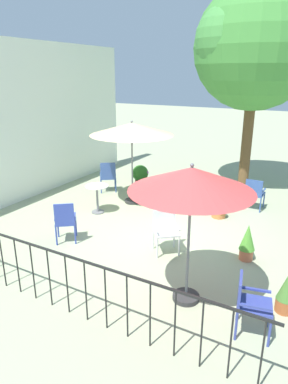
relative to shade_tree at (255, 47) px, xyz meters
name	(u,v)px	position (x,y,z in m)	size (l,w,h in m)	color
ground_plane	(161,234)	(-4.52, 0.69, -4.24)	(60.00, 60.00, 0.00)	#9EA582
villa_facade	(10,124)	(-4.52, 5.36, -2.04)	(9.89, 0.30, 4.40)	white
terrace_railing	(66,274)	(-7.70, 0.69, -3.56)	(0.03, 6.08, 1.01)	black
shade_tree	(255,47)	(0.00, 0.00, 0.00)	(3.79, 3.61, 6.03)	brown
patio_umbrella_0	(191,181)	(-6.51, -0.76, -2.20)	(1.88, 1.88, 2.30)	#2D2D2D
patio_umbrella_1	(132,130)	(-3.09, 2.33, -2.16)	(2.28, 2.28, 2.33)	#2D2D2D
cafe_table_0	(97,194)	(-4.20, 2.75, -3.73)	(0.61, 0.61, 0.75)	silver
cafe_table_1	(188,186)	(-2.39, 0.92, -3.73)	(0.62, 0.62, 0.75)	white
patio_chair_0	(254,192)	(-1.94, -0.80, -3.74)	(0.49, 0.47, 0.87)	#324E8F
patio_chair_1	(65,220)	(-5.91, 2.32, -3.71)	(0.61, 0.61, 0.94)	#31439E
patio_chair_2	(108,175)	(-2.66, 3.48, -3.70)	(0.64, 0.65, 0.96)	#344E92
patio_chair_3	(165,228)	(-5.20, 0.27, -3.72)	(0.64, 0.65, 0.88)	white
patio_chair_4	(249,301)	(-6.79, -1.81, -3.72)	(0.54, 0.56, 0.88)	#364192
potted_plant_0	(286,293)	(-6.04, -2.21, -3.91)	(0.28, 0.28, 0.66)	#AB582E
potted_plant_1	(229,195)	(-1.90, -0.12, -3.95)	(0.35, 0.35, 0.54)	#BB5932
potted_plant_2	(140,174)	(-1.53, 2.98, -3.88)	(0.54, 0.54, 0.66)	#9D4838
potted_plant_5	(247,242)	(-4.73, -1.30, -3.85)	(0.31, 0.31, 0.75)	#CA6D4B
potted_plant_6	(163,184)	(-2.00, 1.90, -3.92)	(0.41, 0.41, 0.58)	#AF5940
potted_plant_7	(219,205)	(-2.92, -0.16, -3.90)	(0.42, 0.42, 0.64)	#C5723C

